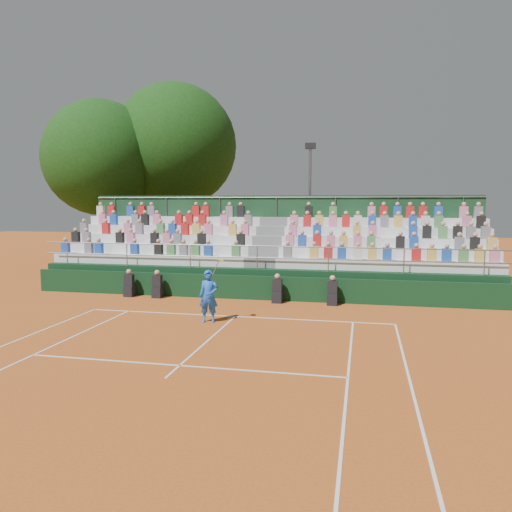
% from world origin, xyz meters
% --- Properties ---
extents(ground, '(90.00, 90.00, 0.00)m').
position_xyz_m(ground, '(0.00, 0.00, 0.00)').
color(ground, '#BB591F').
rests_on(ground, ground).
extents(court_markings, '(11.04, 23.83, 0.01)m').
position_xyz_m(court_markings, '(-0.00, -11.06, 0.01)').
color(court_markings, white).
rests_on(court_markings, ground).
extents(courtside_wall, '(20.00, 0.15, 1.00)m').
position_xyz_m(courtside_wall, '(0.00, 3.20, 0.50)').
color(courtside_wall, black).
rests_on(courtside_wall, ground).
extents(line_officials, '(9.07, 0.40, 1.19)m').
position_xyz_m(line_officials, '(-1.32, 2.75, 0.48)').
color(line_officials, black).
rests_on(line_officials, ground).
extents(grandstand, '(20.00, 5.20, 4.40)m').
position_xyz_m(grandstand, '(0.02, 6.43, 1.09)').
color(grandstand, black).
rests_on(grandstand, ground).
extents(tennis_player, '(0.88, 0.50, 2.22)m').
position_xyz_m(tennis_player, '(-0.67, -0.98, 0.89)').
color(tennis_player, blue).
rests_on(tennis_player, ground).
extents(tree_west, '(7.21, 7.21, 10.43)m').
position_xyz_m(tree_west, '(-11.87, 12.23, 6.81)').
color(tree_west, '#382414').
rests_on(tree_west, ground).
extents(tree_east, '(8.13, 8.13, 11.83)m').
position_xyz_m(tree_east, '(-7.93, 14.77, 7.76)').
color(tree_east, '#382414').
rests_on(tree_east, ground).
extents(floodlight_mast, '(0.60, 0.25, 7.48)m').
position_xyz_m(floodlight_mast, '(1.27, 12.62, 4.40)').
color(floodlight_mast, gray).
rests_on(floodlight_mast, ground).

